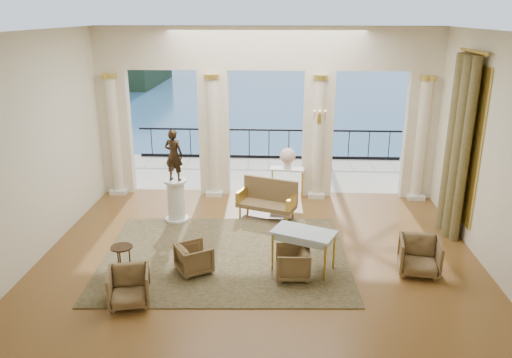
# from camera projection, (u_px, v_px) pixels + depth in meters

# --- Properties ---
(floor) EXTENTS (9.00, 9.00, 0.00)m
(floor) POSITION_uv_depth(u_px,v_px,m) (259.00, 257.00, 10.35)
(floor) COLOR #4A2D10
(floor) RESTS_ON ground
(room_walls) EXTENTS (9.00, 9.00, 9.00)m
(room_walls) POSITION_uv_depth(u_px,v_px,m) (256.00, 134.00, 8.38)
(room_walls) COLOR beige
(room_walls) RESTS_ON ground
(arcade) EXTENTS (9.00, 0.56, 4.50)m
(arcade) POSITION_uv_depth(u_px,v_px,m) (266.00, 102.00, 13.15)
(arcade) COLOR beige
(arcade) RESTS_ON ground
(terrace) EXTENTS (10.00, 3.60, 0.10)m
(terrace) POSITION_uv_depth(u_px,v_px,m) (267.00, 173.00, 15.86)
(terrace) COLOR beige
(terrace) RESTS_ON ground
(balustrade) EXTENTS (9.00, 0.06, 1.03)m
(balustrade) POSITION_uv_depth(u_px,v_px,m) (269.00, 147.00, 17.23)
(balustrade) COLOR black
(balustrade) RESTS_ON terrace
(palm_tree) EXTENTS (2.00, 2.00, 4.50)m
(palm_tree) POSITION_uv_depth(u_px,v_px,m) (335.00, 37.00, 15.20)
(palm_tree) COLOR #4C3823
(palm_tree) RESTS_ON terrace
(headland) EXTENTS (22.00, 18.00, 6.00)m
(headland) POSITION_uv_depth(u_px,v_px,m) (91.00, 64.00, 79.06)
(headland) COLOR black
(headland) RESTS_ON sea
(sea) EXTENTS (160.00, 160.00, 0.00)m
(sea) POSITION_uv_depth(u_px,v_px,m) (279.00, 94.00, 69.07)
(sea) COLOR teal
(sea) RESTS_ON ground
(curtain) EXTENTS (0.33, 1.40, 4.09)m
(curtain) POSITION_uv_depth(u_px,v_px,m) (457.00, 147.00, 10.92)
(curtain) COLOR brown
(curtain) RESTS_ON ground
(window_frame) EXTENTS (0.04, 1.60, 3.40)m
(window_frame) POSITION_uv_depth(u_px,v_px,m) (467.00, 143.00, 10.89)
(window_frame) COLOR gold
(window_frame) RESTS_ON room_walls
(wall_sconce) EXTENTS (0.30, 0.11, 0.33)m
(wall_sconce) POSITION_uv_depth(u_px,v_px,m) (319.00, 118.00, 12.90)
(wall_sconce) COLOR gold
(wall_sconce) RESTS_ON arcade
(rug) EXTENTS (5.20, 4.15, 0.02)m
(rug) POSITION_uv_depth(u_px,v_px,m) (225.00, 256.00, 10.37)
(rug) COLOR #2B2F16
(rug) RESTS_ON ground
(armchair_a) EXTENTS (0.82, 0.79, 0.71)m
(armchair_a) POSITION_uv_depth(u_px,v_px,m) (129.00, 285.00, 8.59)
(armchair_a) COLOR #40371D
(armchair_a) RESTS_ON ground
(armchair_b) EXTENTS (0.86, 0.81, 0.78)m
(armchair_b) POSITION_uv_depth(u_px,v_px,m) (420.00, 254.00, 9.61)
(armchair_b) COLOR #40371D
(armchair_b) RESTS_ON ground
(armchair_c) EXTENTS (0.61, 0.65, 0.65)m
(armchair_c) POSITION_uv_depth(u_px,v_px,m) (293.00, 262.00, 9.47)
(armchair_c) COLOR #40371D
(armchair_c) RESTS_ON ground
(armchair_d) EXTENTS (0.81, 0.82, 0.63)m
(armchair_d) POSITION_uv_depth(u_px,v_px,m) (194.00, 257.00, 9.66)
(armchair_d) COLOR #40371D
(armchair_d) RESTS_ON ground
(settee) EXTENTS (1.54, 1.07, 0.94)m
(settee) POSITION_uv_depth(u_px,v_px,m) (268.00, 199.00, 12.27)
(settee) COLOR #40371D
(settee) RESTS_ON ground
(game_table) EXTENTS (1.35, 1.07, 0.82)m
(game_table) POSITION_uv_depth(u_px,v_px,m) (304.00, 235.00, 9.63)
(game_table) COLOR #A7C8D5
(game_table) RESTS_ON ground
(pedestal) EXTENTS (0.57, 0.57, 1.04)m
(pedestal) POSITION_uv_depth(u_px,v_px,m) (176.00, 201.00, 12.00)
(pedestal) COLOR silver
(pedestal) RESTS_ON ground
(statue) EXTENTS (0.51, 0.40, 1.23)m
(statue) POSITION_uv_depth(u_px,v_px,m) (174.00, 155.00, 11.63)
(statue) COLOR #302115
(statue) RESTS_ON pedestal
(console_table) EXTENTS (0.94, 0.46, 0.86)m
(console_table) POSITION_uv_depth(u_px,v_px,m) (287.00, 173.00, 13.38)
(console_table) COLOR silver
(console_table) RESTS_ON ground
(urn) EXTENTS (0.42, 0.42, 0.55)m
(urn) POSITION_uv_depth(u_px,v_px,m) (288.00, 157.00, 13.23)
(urn) COLOR silver
(urn) RESTS_ON console_table
(side_table) EXTENTS (0.41, 0.41, 0.66)m
(side_table) POSITION_uv_depth(u_px,v_px,m) (122.00, 251.00, 9.35)
(side_table) COLOR black
(side_table) RESTS_ON ground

